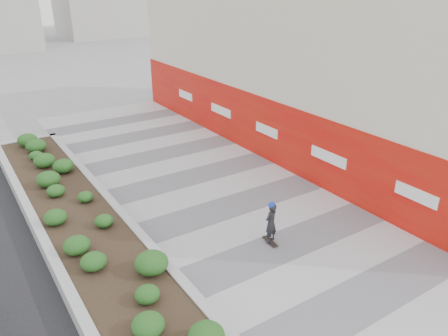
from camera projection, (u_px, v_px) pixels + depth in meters
The scene contains 6 objects.
ground at pixel (327, 272), 13.15m from camera, with size 160.00×160.00×0.00m, color gray.
walkway at pixel (265, 228), 15.45m from camera, with size 8.00×36.00×0.01m, color #A8A8AD.
building at pixel (304, 68), 21.93m from camera, with size 6.04×24.08×8.00m.
planter at pixel (75, 213), 15.58m from camera, with size 3.00×18.00×0.90m.
manhole_cover at pixel (276, 224), 15.70m from camera, with size 0.44×0.44×0.01m, color #595654.
skateboarder at pixel (271, 223), 14.28m from camera, with size 0.59×0.74×1.55m.
Camera 1 is at (-8.51, -7.31, 8.16)m, focal length 35.00 mm.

